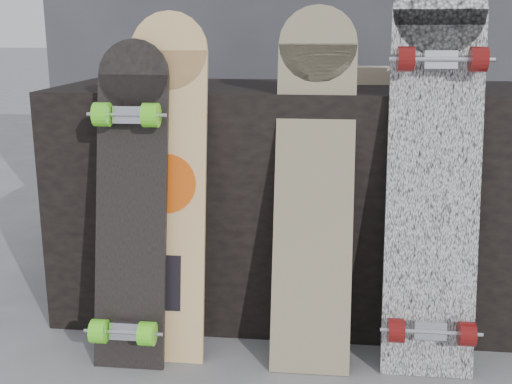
# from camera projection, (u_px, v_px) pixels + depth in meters

# --- Properties ---
(ground) EXTENTS (60.00, 60.00, 0.00)m
(ground) POSITION_uv_depth(u_px,v_px,m) (279.00, 372.00, 1.91)
(ground) COLOR slate
(ground) RESTS_ON ground
(vendor_table) EXTENTS (1.60, 0.60, 0.80)m
(vendor_table) POSITION_uv_depth(u_px,v_px,m) (291.00, 199.00, 2.29)
(vendor_table) COLOR black
(vendor_table) RESTS_ON ground
(booth) EXTENTS (2.40, 0.22, 2.20)m
(booth) POSITION_uv_depth(u_px,v_px,m) (304.00, 3.00, 2.93)
(booth) COLOR #37383D
(booth) RESTS_ON ground
(merch_box_purple) EXTENTS (0.18, 0.12, 0.10)m
(merch_box_purple) POSITION_uv_depth(u_px,v_px,m) (156.00, 69.00, 2.27)
(merch_box_purple) COLOR #403A78
(merch_box_purple) RESTS_ON vendor_table
(merch_box_small) EXTENTS (0.14, 0.14, 0.12)m
(merch_box_small) POSITION_uv_depth(u_px,v_px,m) (440.00, 70.00, 2.10)
(merch_box_small) COLOR #403A78
(merch_box_small) RESTS_ON vendor_table
(merch_box_flat) EXTENTS (0.22, 0.10, 0.06)m
(merch_box_flat) POSITION_uv_depth(u_px,v_px,m) (358.00, 75.00, 2.28)
(merch_box_flat) COLOR #D1B78C
(merch_box_flat) RESTS_ON vendor_table
(longboard_geisha) EXTENTS (0.24, 0.22, 1.05)m
(longboard_geisha) POSITION_uv_depth(u_px,v_px,m) (167.00, 179.00, 1.93)
(longboard_geisha) COLOR #C9B487
(longboard_geisha) RESTS_ON ground
(longboard_celtic) EXTENTS (0.24, 0.31, 1.06)m
(longboard_celtic) POSITION_uv_depth(u_px,v_px,m) (314.00, 176.00, 1.91)
(longboard_celtic) COLOR beige
(longboard_celtic) RESTS_ON ground
(longboard_cascadia) EXTENTS (0.27, 0.30, 1.18)m
(longboard_cascadia) POSITION_uv_depth(u_px,v_px,m) (434.00, 165.00, 1.84)
(longboard_cascadia) COLOR white
(longboard_cascadia) RESTS_ON ground
(skateboard_dark) EXTENTS (0.21, 0.29, 0.97)m
(skateboard_dark) POSITION_uv_depth(u_px,v_px,m) (130.00, 201.00, 1.90)
(skateboard_dark) COLOR black
(skateboard_dark) RESTS_ON ground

